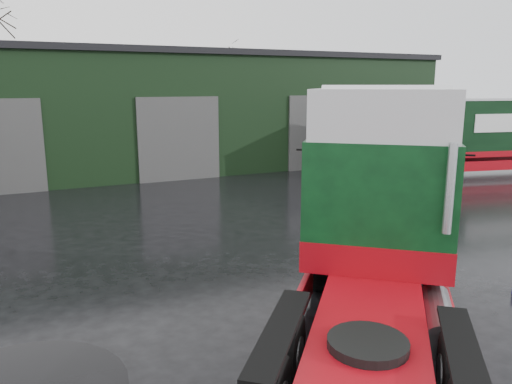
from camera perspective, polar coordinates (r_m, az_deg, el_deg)
ground at (r=11.40m, az=2.17°, el=-11.34°), size 100.00×100.00×0.00m
warehouse at (r=30.10m, az=-12.15°, el=9.22°), size 32.40×12.40×6.30m
hero_tractor at (r=8.41m, az=13.54°, el=-3.91°), size 7.04×7.56×4.52m
lorry_right at (r=28.31m, az=24.49°, el=5.85°), size 15.26×5.76×3.96m
tree_back_b at (r=41.99m, az=-4.53°, el=11.01°), size 4.40×4.40×7.50m
puddle_1 at (r=16.02m, az=18.42°, el=-4.96°), size 1.82×1.82×0.01m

